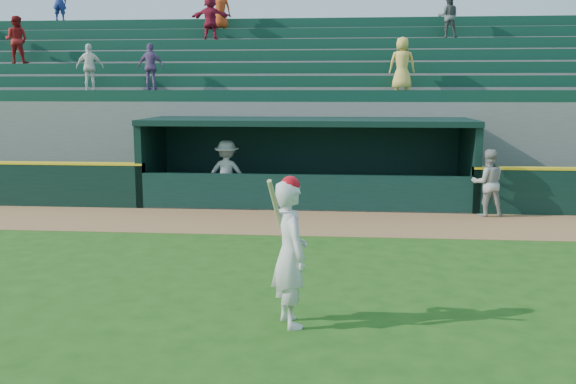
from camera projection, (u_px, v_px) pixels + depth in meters
The scene contains 7 objects.
ground at pixel (280, 280), 11.20m from camera, with size 120.00×120.00×0.00m, color #214D13.
warning_track at pixel (300, 222), 16.02m from camera, with size 40.00×3.00×0.01m, color #99693D.
dugout_player_front at pixel (488, 183), 16.70m from camera, with size 0.86×0.67×1.76m, color #A09F9B.
dugout_player_inside at pixel (227, 173), 18.16m from camera, with size 1.21×0.70×1.87m, color #A6A6A0.
dugout at pixel (308, 156), 18.86m from camera, with size 9.40×2.80×2.46m.
stands at pixel (315, 114), 23.18m from camera, with size 34.50×6.25×7.52m.
batter_at_plate at pixel (290, 252), 8.91m from camera, with size 0.76×0.92×2.14m.
Camera 1 is at (1.12, -10.76, 3.29)m, focal length 40.00 mm.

